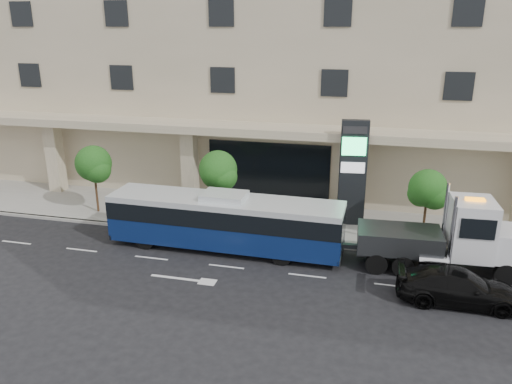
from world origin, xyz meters
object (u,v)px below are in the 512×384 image
Objects in this scene: black_sedan at (458,287)px; signage_pylon at (353,172)px; tow_truck at (451,238)px; city_bus at (225,221)px.

signage_pylon is at bearing 32.58° from black_sedan.
tow_truck is 1.77× the size of black_sedan.
black_sedan is (0.05, -3.00, -0.95)m from tow_truck.
signage_pylon is (-4.99, 4.69, 1.58)m from tow_truck.
city_bus reaches higher than black_sedan.
city_bus is 1.36× the size of tow_truck.
city_bus is at bearing 75.25° from black_sedan.
tow_truck is 3.15m from black_sedan.
city_bus is 2.01× the size of signage_pylon.
city_bus is 2.42× the size of black_sedan.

